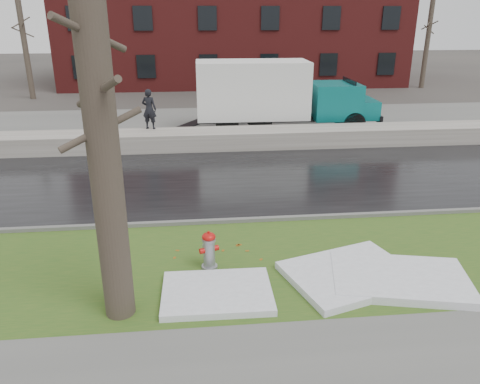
{
  "coord_description": "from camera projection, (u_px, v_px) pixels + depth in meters",
  "views": [
    {
      "loc": [
        -1.5,
        -10.56,
        5.4
      ],
      "look_at": [
        -0.33,
        0.78,
        1.0
      ],
      "focal_mm": 35.0,
      "sensor_mm": 36.0,
      "label": 1
    }
  ],
  "objects": [
    {
      "name": "tree",
      "position": [
        102.0,
        134.0,
        7.68
      ],
      "size": [
        1.32,
        1.5,
        6.93
      ],
      "rotation": [
        0.0,
        0.0,
        0.14
      ],
      "color": "brown",
      "rests_on": "verge"
    },
    {
      "name": "ground",
      "position": [
        256.0,
        239.0,
        11.89
      ],
      "size": [
        120.0,
        120.0,
        0.0
      ],
      "primitive_type": "plane",
      "color": "#47423D",
      "rests_on": "ground"
    },
    {
      "name": "bg_tree_left",
      "position": [
        25.0,
        47.0,
        29.95
      ],
      "size": [
        1.4,
        1.62,
        6.5
      ],
      "color": "brown",
      "rests_on": "ground"
    },
    {
      "name": "snow_patch_near",
      "position": [
        350.0,
        274.0,
        10.06
      ],
      "size": [
        3.08,
        2.69,
        0.16
      ],
      "primitive_type": "cube",
      "rotation": [
        0.0,
        0.0,
        0.31
      ],
      "color": "white",
      "rests_on": "verge"
    },
    {
      "name": "curb",
      "position": [
        251.0,
        220.0,
        12.79
      ],
      "size": [
        60.0,
        0.15,
        0.14
      ],
      "primitive_type": "cube",
      "color": "slate",
      "rests_on": "ground"
    },
    {
      "name": "bg_tree_center",
      "position": [
        128.0,
        42.0,
        34.24
      ],
      "size": [
        1.4,
        1.62,
        6.5
      ],
      "color": "brown",
      "rests_on": "ground"
    },
    {
      "name": "bg_tree_right",
      "position": [
        427.0,
        42.0,
        34.5
      ],
      "size": [
        1.4,
        1.62,
        6.5
      ],
      "color": "brown",
      "rests_on": "ground"
    },
    {
      "name": "snow_patch_far",
      "position": [
        217.0,
        293.0,
        9.42
      ],
      "size": [
        2.23,
        1.64,
        0.14
      ],
      "primitive_type": "cube",
      "rotation": [
        0.0,
        0.0,
        -0.02
      ],
      "color": "white",
      "rests_on": "verge"
    },
    {
      "name": "snow_patch_side",
      "position": [
        400.0,
        279.0,
        9.88
      ],
      "size": [
        3.13,
        2.38,
        0.18
      ],
      "primitive_type": "cube",
      "rotation": [
        0.0,
        0.0,
        -0.22
      ],
      "color": "white",
      "rests_on": "verge"
    },
    {
      "name": "box_truck",
      "position": [
        274.0,
        95.0,
        22.07
      ],
      "size": [
        9.95,
        2.48,
        3.32
      ],
      "rotation": [
        0.0,
        0.0,
        -0.02
      ],
      "color": "black",
      "rests_on": "ground"
    },
    {
      "name": "worker",
      "position": [
        149.0,
        109.0,
        19.63
      ],
      "size": [
        0.7,
        0.56,
        1.68
      ],
      "primitive_type": "imported",
      "rotation": [
        0.0,
        0.0,
        2.85
      ],
      "color": "black",
      "rests_on": "snowbank"
    },
    {
      "name": "brick_building",
      "position": [
        231.0,
        17.0,
        38.12
      ],
      "size": [
        26.0,
        12.0,
        10.0
      ],
      "primitive_type": "cube",
      "color": "maroon",
      "rests_on": "ground"
    },
    {
      "name": "fire_hydrant",
      "position": [
        209.0,
        249.0,
        10.3
      ],
      "size": [
        0.45,
        0.42,
        0.91
      ],
      "rotation": [
        0.0,
        0.0,
        0.35
      ],
      "color": "gray",
      "rests_on": "verge"
    },
    {
      "name": "verge",
      "position": [
        263.0,
        263.0,
        10.72
      ],
      "size": [
        60.0,
        4.5,
        0.04
      ],
      "primitive_type": "cube",
      "color": "#2C531B",
      "rests_on": "ground"
    },
    {
      "name": "parking_lot",
      "position": [
        222.0,
        124.0,
        23.95
      ],
      "size": [
        60.0,
        9.0,
        0.03
      ],
      "primitive_type": "cube",
      "color": "slate",
      "rests_on": "ground"
    },
    {
      "name": "snowbank",
      "position": [
        228.0,
        139.0,
        19.83
      ],
      "size": [
        60.0,
        1.6,
        0.75
      ],
      "primitive_type": "cube",
      "color": "#B1ABA1",
      "rests_on": "ground"
    },
    {
      "name": "sidewalk",
      "position": [
        299.0,
        383.0,
        7.24
      ],
      "size": [
        60.0,
        3.0,
        0.05
      ],
      "primitive_type": "cube",
      "color": "slate",
      "rests_on": "ground"
    },
    {
      "name": "road",
      "position": [
        238.0,
        180.0,
        16.06
      ],
      "size": [
        60.0,
        7.0,
        0.03
      ],
      "primitive_type": "cube",
      "color": "black",
      "rests_on": "ground"
    }
  ]
}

